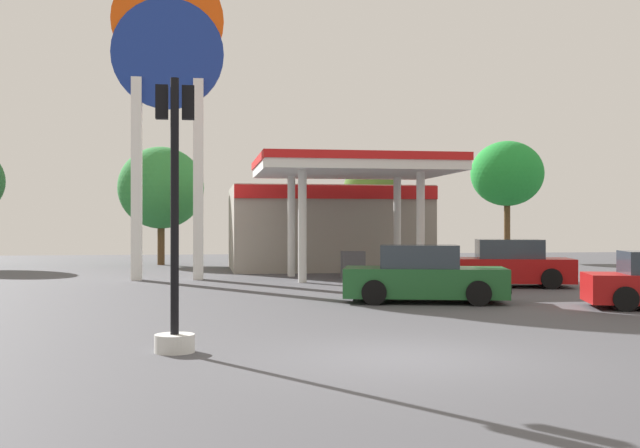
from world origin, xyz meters
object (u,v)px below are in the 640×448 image
station_pole_sign (168,78)px  tree_1 (161,188)px  tree_2 (372,190)px  traffic_signal_1 (175,247)px  car_2 (505,265)px  car_1 (424,276)px  tree_3 (507,174)px

station_pole_sign → tree_1: 12.31m
tree_1 → tree_2: bearing=1.0°
station_pole_sign → traffic_signal_1: bearing=-87.2°
car_2 → car_1: bearing=-132.0°
traffic_signal_1 → tree_1: 29.37m
tree_1 → tree_2: size_ratio=1.10×
station_pole_sign → tree_1: bearing=94.2°
car_2 → tree_3: 20.14m
car_1 → tree_1: (-8.26, 21.74, 3.44)m
station_pole_sign → car_2: size_ratio=2.51×
station_pole_sign → car_2: station_pole_sign is taller
car_1 → traffic_signal_1: (-6.54, -7.48, 1.05)m
tree_1 → car_2: bearing=-53.3°
car_1 → tree_1: bearing=110.8°
tree_1 → tree_3: tree_3 is taller
traffic_signal_1 → car_2: bearing=48.5°
car_1 → car_2: size_ratio=0.97×
car_1 → tree_2: bearing=81.1°
car_2 → tree_3: size_ratio=0.69×
traffic_signal_1 → tree_1: size_ratio=0.72×
traffic_signal_1 → tree_2: bearing=71.2°
car_1 → tree_1: tree_1 is taller
car_2 → tree_2: tree_2 is taller
car_2 → tree_1: tree_1 is taller
tree_1 → tree_3: bearing=3.4°
car_2 → traffic_signal_1: traffic_signal_1 is taller
station_pole_sign → tree_1: (-0.85, 11.69, -3.75)m
car_1 → tree_2: 22.47m
tree_1 → tree_2: (11.71, 0.20, -0.01)m
station_pole_sign → traffic_signal_1: station_pole_sign is taller
tree_1 → car_1: bearing=-69.2°
traffic_signal_1 → tree_2: tree_2 is taller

